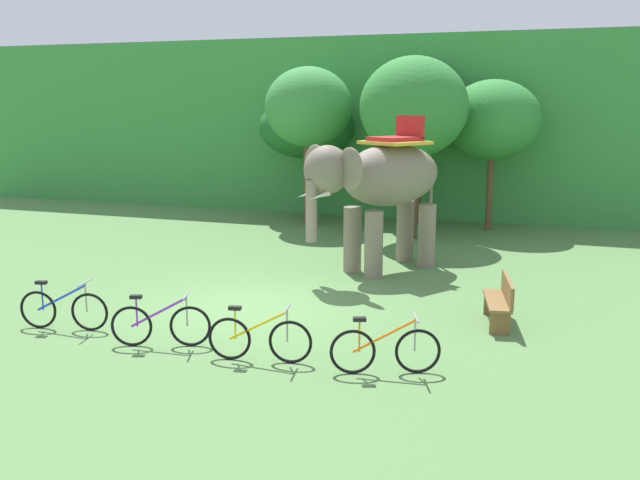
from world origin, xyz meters
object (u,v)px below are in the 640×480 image
Objects in this scene: elephant at (381,182)px; tree_far_left at (493,120)px; bike_purple at (161,325)px; tree_center at (307,128)px; tree_center_right at (414,108)px; bike_yellow at (259,339)px; bike_blue at (63,309)px; wooden_bench at (501,299)px; bike_orange at (385,350)px; tree_far_right at (419,107)px; tree_center_left at (308,108)px.

tree_far_left is at bearing 73.45° from elephant.
bike_purple is at bearing -108.89° from elephant.
tree_far_left is at bearing -2.73° from tree_center.
tree_center_right is 3.20× the size of bike_yellow.
wooden_bench is at bearing 21.22° from bike_blue.
elephant is 7.84m from bike_blue.
tree_center is at bearing 106.94° from bike_yellow.
wooden_bench is (1.47, 3.06, 0.09)m from bike_orange.
tree_far_right is at bearing 73.81° from bike_blue.
tree_far_right is 3.56× the size of wooden_bench.
bike_orange is 1.04× the size of wooden_bench.
tree_center_left is 1.09× the size of tree_far_left.
bike_orange is (-0.27, -12.99, -3.14)m from tree_far_left.
tree_far_right is (3.38, 1.52, 0.04)m from tree_center_left.
tree_center_right reaches higher than tree_center_left.
bike_purple reaches higher than wooden_bench.
wooden_bench is at bearing -83.11° from tree_far_left.
bike_blue is at bearing -92.39° from tree_center_left.
tree_center is 0.78× the size of tree_far_right.
bike_purple is at bearing -179.18° from bike_orange.
tree_center_right is at bearing 79.16° from bike_purple.
wooden_bench is at bearing -53.46° from tree_center.
elephant is 2.37× the size of bike_yellow.
tree_far_right reaches higher than elephant.
bike_yellow is at bearing -89.31° from tree_far_right.
elephant is at bearing 133.51° from wooden_bench.
tree_far_left is 7.01m from elephant.
tree_center_left is (0.55, -1.34, 0.69)m from tree_center.
tree_center_right is at bearing -17.72° from tree_center_left.
elephant is at bearing 55.09° from bike_blue.
tree_center_left is 0.96× the size of tree_center_right.
wooden_bench is (3.30, -7.70, -3.44)m from tree_center_right.
tree_center is 13.03m from wooden_bench.
tree_far_right reaches higher than tree_center.
tree_center_right is 3.35× the size of bike_orange.
bike_orange is at bearing 0.82° from bike_purple.
bike_yellow is (3.54, -12.11, -3.50)m from tree_center_left.
bike_blue is 1.04× the size of bike_orange.
bike_blue and bike_yellow have the same top height.
wooden_bench is (3.65, -10.41, -3.44)m from tree_far_right.
tree_center_right is (0.36, -2.71, -0.01)m from tree_far_right.
bike_orange is (6.06, -0.14, 0.00)m from bike_blue.
tree_far_right is at bearing 2.55° from tree_center.
bike_orange is at bearing -65.28° from tree_center.
bike_yellow is at bearing -3.18° from bike_purple.
elephant is at bearing -88.23° from tree_center_right.
tree_far_left reaches higher than elephant.
elephant reaches higher than bike_yellow.
bike_yellow is at bearing -91.00° from tree_center_right.
bike_purple and bike_orange have the same top height.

